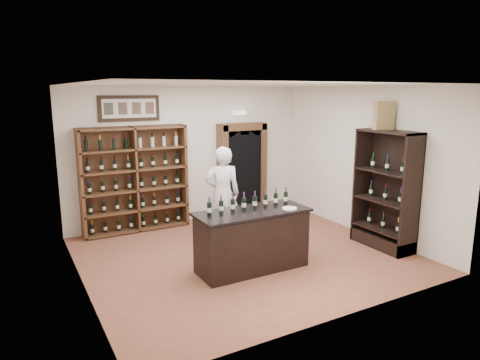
# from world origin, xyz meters

# --- Properties ---
(floor) EXTENTS (5.50, 5.50, 0.00)m
(floor) POSITION_xyz_m (0.00, 0.00, 0.00)
(floor) COLOR brown
(floor) RESTS_ON ground
(ceiling) EXTENTS (5.50, 5.50, 0.00)m
(ceiling) POSITION_xyz_m (0.00, 0.00, 3.00)
(ceiling) COLOR white
(ceiling) RESTS_ON wall_back
(wall_back) EXTENTS (5.50, 0.04, 3.00)m
(wall_back) POSITION_xyz_m (0.00, 2.50, 1.50)
(wall_back) COLOR white
(wall_back) RESTS_ON ground
(wall_left) EXTENTS (0.04, 5.00, 3.00)m
(wall_left) POSITION_xyz_m (-2.75, 0.00, 1.50)
(wall_left) COLOR white
(wall_left) RESTS_ON ground
(wall_right) EXTENTS (0.04, 5.00, 3.00)m
(wall_right) POSITION_xyz_m (2.75, 0.00, 1.50)
(wall_right) COLOR white
(wall_right) RESTS_ON ground
(wine_shelf) EXTENTS (2.20, 0.38, 2.20)m
(wine_shelf) POSITION_xyz_m (-1.30, 2.33, 1.10)
(wine_shelf) COLOR #52331C
(wine_shelf) RESTS_ON ground
(framed_picture) EXTENTS (1.25, 0.04, 0.52)m
(framed_picture) POSITION_xyz_m (-1.30, 2.47, 2.55)
(framed_picture) COLOR black
(framed_picture) RESTS_ON wall_back
(arched_doorway) EXTENTS (1.17, 0.35, 2.17)m
(arched_doorway) POSITION_xyz_m (1.25, 2.33, 1.14)
(arched_doorway) COLOR black
(arched_doorway) RESTS_ON ground
(emergency_light) EXTENTS (0.30, 0.10, 0.10)m
(emergency_light) POSITION_xyz_m (1.25, 2.42, 2.40)
(emergency_light) COLOR white
(emergency_light) RESTS_ON wall_back
(tasting_counter) EXTENTS (1.88, 0.78, 1.00)m
(tasting_counter) POSITION_xyz_m (-0.20, -0.60, 0.49)
(tasting_counter) COLOR black
(tasting_counter) RESTS_ON ground
(counter_bottle_0) EXTENTS (0.07, 0.07, 0.30)m
(counter_bottle_0) POSITION_xyz_m (-0.92, -0.51, 1.11)
(counter_bottle_0) COLOR black
(counter_bottle_0) RESTS_ON tasting_counter
(counter_bottle_1) EXTENTS (0.07, 0.07, 0.30)m
(counter_bottle_1) POSITION_xyz_m (-0.71, -0.51, 1.11)
(counter_bottle_1) COLOR black
(counter_bottle_1) RESTS_ON tasting_counter
(counter_bottle_2) EXTENTS (0.07, 0.07, 0.30)m
(counter_bottle_2) POSITION_xyz_m (-0.51, -0.51, 1.11)
(counter_bottle_2) COLOR black
(counter_bottle_2) RESTS_ON tasting_counter
(counter_bottle_3) EXTENTS (0.07, 0.07, 0.30)m
(counter_bottle_3) POSITION_xyz_m (-0.30, -0.51, 1.11)
(counter_bottle_3) COLOR black
(counter_bottle_3) RESTS_ON tasting_counter
(counter_bottle_4) EXTENTS (0.07, 0.07, 0.30)m
(counter_bottle_4) POSITION_xyz_m (-0.10, -0.51, 1.11)
(counter_bottle_4) COLOR black
(counter_bottle_4) RESTS_ON tasting_counter
(counter_bottle_5) EXTENTS (0.07, 0.07, 0.30)m
(counter_bottle_5) POSITION_xyz_m (0.11, -0.51, 1.11)
(counter_bottle_5) COLOR black
(counter_bottle_5) RESTS_ON tasting_counter
(counter_bottle_6) EXTENTS (0.07, 0.07, 0.30)m
(counter_bottle_6) POSITION_xyz_m (0.31, -0.51, 1.11)
(counter_bottle_6) COLOR black
(counter_bottle_6) RESTS_ON tasting_counter
(counter_bottle_7) EXTENTS (0.07, 0.07, 0.30)m
(counter_bottle_7) POSITION_xyz_m (0.52, -0.51, 1.11)
(counter_bottle_7) COLOR black
(counter_bottle_7) RESTS_ON tasting_counter
(side_cabinet) EXTENTS (0.48, 1.20, 2.20)m
(side_cabinet) POSITION_xyz_m (2.52, -0.90, 0.75)
(side_cabinet) COLOR black
(side_cabinet) RESTS_ON ground
(shopkeeper) EXTENTS (0.79, 0.64, 1.87)m
(shopkeeper) POSITION_xyz_m (0.02, 0.90, 0.93)
(shopkeeper) COLOR white
(shopkeeper) RESTS_ON ground
(plate) EXTENTS (0.24, 0.24, 0.02)m
(plate) POSITION_xyz_m (0.39, -0.81, 1.01)
(plate) COLOR silver
(plate) RESTS_ON tasting_counter
(wine_crate) EXTENTS (0.39, 0.25, 0.51)m
(wine_crate) POSITION_xyz_m (2.52, -0.71, 2.46)
(wine_crate) COLOR #A78458
(wine_crate) RESTS_ON side_cabinet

